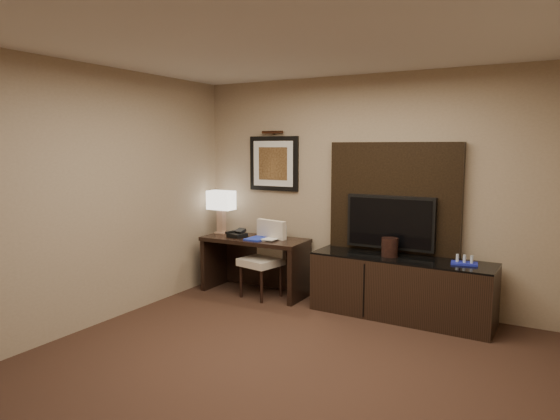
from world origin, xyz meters
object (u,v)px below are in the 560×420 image
Objects in this scene: ice_bucket at (390,247)px; table_lamp at (221,214)px; desk_phone at (237,233)px; tv at (390,222)px; desk at (255,266)px; minibar_tray at (464,260)px; credenza at (400,288)px; desk_chair at (261,261)px; water_bottle at (284,233)px.

table_lamp is at bearing 178.03° from ice_bucket.
desk_phone is 1.98m from ice_bucket.
tv is 1.92× the size of table_lamp.
desk is at bearing -7.61° from table_lamp.
minibar_tray is at bearing 0.50° from ice_bucket.
credenza is at bearing -1.79° from table_lamp.
desk_chair is at bearing -169.04° from tv.
desk_chair is (-1.73, -0.11, 0.12)m from credenza.
desk is at bearing 27.62° from desk_phone.
water_bottle reaches higher than ice_bucket.
table_lamp is at bearing 171.97° from desk_phone.
desk_chair is 5.21× the size of water_bottle.
desk_chair is at bearing 6.21° from desk_phone.
desk_phone is 0.63m from water_bottle.
tv reaches higher than ice_bucket.
table_lamp reaches higher than minibar_tray.
desk is 1.46× the size of desk_chair.
minibar_tray is at bearing -12.52° from tv.
tv reaches higher than credenza.
table_lamp is (-2.26, -0.11, -0.04)m from tv.
table_lamp is at bearing 177.60° from desk_chair.
desk is 0.48m from desk_phone.
minibar_tray is (0.84, -0.19, -0.30)m from tv.
table_lamp is 2.52× the size of desk_phone.
desk_phone is 1.02× the size of ice_bucket.
desk is at bearing 156.71° from desk_chair.
credenza is at bearing -1.19° from desk.
ice_bucket is (1.59, 0.10, 0.32)m from desk_chair.
table_lamp is at bearing -179.22° from water_bottle.
tv is 1.66m from desk_chair.
water_bottle is at bearing 53.19° from desk_chair.
water_bottle reaches higher than desk.
tv is 4.83× the size of desk_phone.
water_bottle is at bearing -175.63° from tv.
desk is 7.62× the size of water_bottle.
desk_phone is (-2.11, -0.06, 0.43)m from credenza.
credenza is 9.58× the size of ice_bucket.
water_bottle reaches higher than desk_phone.
credenza is 1.95× the size of tv.
water_bottle is (0.22, 0.20, 0.35)m from desk_chair.
desk_chair reaches higher than desk_phone.
table_lamp reaches higher than desk_phone.
ice_bucket reaches higher than desk_phone.
desk_phone is (-0.38, 0.05, 0.31)m from desk_chair.
credenza is 0.73m from tv.
credenza is at bearing 15.40° from desk_chair.
tv is at bearing 4.37° from water_bottle.
table_lamp is 2.96× the size of water_bottle.
desk_chair reaches higher than desk.
desk is 5.19× the size of minibar_tray.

